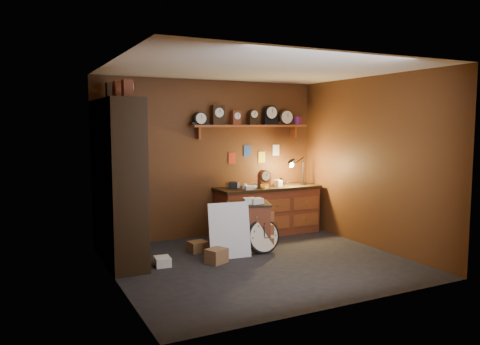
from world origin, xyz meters
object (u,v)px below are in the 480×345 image
at_px(shelving_unit, 116,174).
at_px(big_round_clock, 263,236).
at_px(low_cabinet, 249,224).
at_px(workbench, 268,207).

height_order(shelving_unit, big_round_clock, shelving_unit).
distance_m(shelving_unit, low_cabinet, 2.16).
height_order(workbench, big_round_clock, workbench).
relative_size(workbench, low_cabinet, 2.29).
height_order(shelving_unit, workbench, shelving_unit).
xyz_separation_m(low_cabinet, big_round_clock, (0.10, -0.28, -0.14)).
xyz_separation_m(shelving_unit, low_cabinet, (1.97, -0.30, -0.85)).
bearing_deg(big_round_clock, shelving_unit, 164.42).
height_order(shelving_unit, low_cabinet, shelving_unit).
bearing_deg(shelving_unit, big_round_clock, -15.58).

